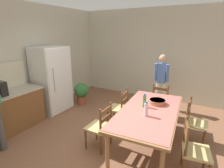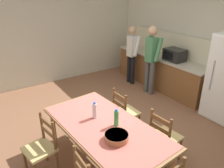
{
  "view_description": "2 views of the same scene",
  "coord_description": "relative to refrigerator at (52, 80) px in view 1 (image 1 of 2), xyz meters",
  "views": [
    {
      "loc": [
        -2.42,
        -1.53,
        2.17
      ],
      "look_at": [
        0.38,
        0.02,
        1.21
      ],
      "focal_mm": 28.0,
      "sensor_mm": 36.0,
      "label": 1
    },
    {
      "loc": [
        2.84,
        -2.09,
        2.59
      ],
      "look_at": [
        0.0,
        -0.18,
        1.08
      ],
      "focal_mm": 35.0,
      "sensor_mm": 36.0,
      "label": 2
    }
  ],
  "objects": [
    {
      "name": "ground_plane",
      "position": [
        -0.85,
        -2.19,
        -0.9
      ],
      "size": [
        8.32,
        8.32,
        0.0
      ],
      "primitive_type": "plane",
      "color": "brown"
    },
    {
      "name": "chair_side_far_left",
      "position": [
        -0.82,
        -2.1,
        -0.46
      ],
      "size": [
        0.42,
        0.4,
        0.91
      ],
      "rotation": [
        0.0,
        0.0,
        3.14
      ],
      "color": "brown",
      "rests_on": "ground"
    },
    {
      "name": "wall_right",
      "position": [
        2.41,
        -2.19,
        0.55
      ],
      "size": [
        0.12,
        5.2,
        2.9
      ],
      "primitive_type": "cube",
      "color": "beige",
      "rests_on": "ground"
    },
    {
      "name": "dining_table",
      "position": [
        -0.29,
        -2.87,
        -0.22
      ],
      "size": [
        2.16,
        1.18,
        0.75
      ],
      "rotation": [
        0.0,
        0.0,
        0.07
      ],
      "color": "olive",
      "rests_on": "ground"
    },
    {
      "name": "chair_side_near_left",
      "position": [
        -0.71,
        -3.72,
        -0.46
      ],
      "size": [
        0.48,
        0.46,
        0.91
      ],
      "rotation": [
        0.0,
        0.0,
        0.17
      ],
      "color": "brown",
      "rests_on": "ground"
    },
    {
      "name": "potted_plant",
      "position": [
        0.71,
        -0.43,
        -0.51
      ],
      "size": [
        0.44,
        0.44,
        0.67
      ],
      "color": "brown",
      "rests_on": "ground"
    },
    {
      "name": "chair_head_end",
      "position": [
        1.04,
        -2.78,
        -0.46
      ],
      "size": [
        0.42,
        0.43,
        0.91
      ],
      "rotation": [
        0.0,
        0.0,
        1.61
      ],
      "color": "brown",
      "rests_on": "ground"
    },
    {
      "name": "wall_back",
      "position": [
        -0.85,
        0.47,
        0.55
      ],
      "size": [
        6.52,
        0.12,
        2.9
      ],
      "primitive_type": "cube",
      "color": "beige",
      "rests_on": "ground"
    },
    {
      "name": "refrigerator",
      "position": [
        0.0,
        0.0,
        0.0
      ],
      "size": [
        0.87,
        0.73,
        1.79
      ],
      "color": "white",
      "rests_on": "ground"
    },
    {
      "name": "person_by_table",
      "position": [
        1.59,
        -2.62,
        -0.01
      ],
      "size": [
        0.29,
        0.41,
        1.58
      ],
      "rotation": [
        0.0,
        0.0,
        3.22
      ],
      "color": "silver",
      "rests_on": "ground"
    },
    {
      "name": "chair_side_far_right",
      "position": [
        0.12,
        -2.03,
        -0.46
      ],
      "size": [
        0.45,
        0.43,
        0.91
      ],
      "rotation": [
        0.0,
        0.0,
        3.22
      ],
      "color": "brown",
      "rests_on": "ground"
    },
    {
      "name": "chair_side_near_right",
      "position": [
        0.24,
        -3.65,
        -0.46
      ],
      "size": [
        0.42,
        0.41,
        0.91
      ],
      "rotation": [
        0.0,
        0.0,
        -0.01
      ],
      "color": "brown",
      "rests_on": "ground"
    },
    {
      "name": "bottle_near_centre",
      "position": [
        -0.55,
        -2.89,
        -0.02
      ],
      "size": [
        0.07,
        0.07,
        0.27
      ],
      "color": "silver",
      "rests_on": "dining_table"
    },
    {
      "name": "bottle_off_centre",
      "position": [
        -0.2,
        -2.74,
        -0.02
      ],
      "size": [
        0.07,
        0.07,
        0.27
      ],
      "color": "green",
      "rests_on": "dining_table"
    },
    {
      "name": "serving_bowl",
      "position": [
        0.08,
        -2.92,
        -0.1
      ],
      "size": [
        0.32,
        0.32,
        0.09
      ],
      "color": "#9E6642",
      "rests_on": "dining_table"
    }
  ]
}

